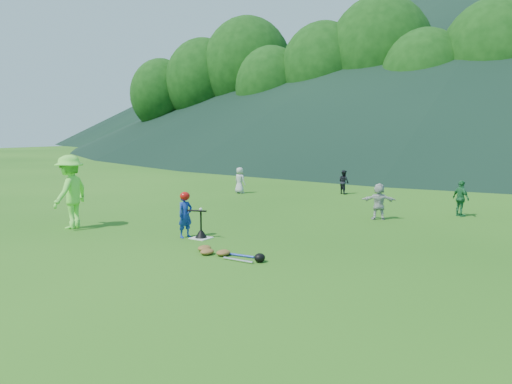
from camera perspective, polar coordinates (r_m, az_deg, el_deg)
ground at (r=12.58m, az=-6.28°, el=-5.28°), size 120.00×120.00×0.00m
home_plate at (r=12.58m, az=-6.29°, el=-5.24°), size 0.45×0.45×0.02m
baseball at (r=12.44m, az=-6.33°, el=-1.96°), size 0.08×0.08×0.08m
batter_child at (r=12.63m, az=-8.10°, el=-2.65°), size 0.35×0.46×1.13m
adult_coach at (r=14.53m, az=-20.46°, el=0.02°), size 1.14×1.48×2.01m
fielder_a at (r=21.05m, az=-1.87°, el=1.34°), size 0.58×0.43×1.09m
fielder_b at (r=21.15m, az=10.00°, el=1.13°), size 0.61×0.57×1.00m
fielder_c at (r=16.75m, az=22.37°, el=-0.69°), size 0.69×0.62×1.13m
fielder_d at (r=15.41m, az=13.86°, el=-1.05°), size 1.07×0.71×1.10m
batting_tee at (r=12.55m, az=-6.29°, el=-4.71°), size 0.30×0.30×0.68m
batter_gear at (r=12.55m, az=-8.04°, el=-0.60°), size 0.73×0.26×0.49m
equipment_pile at (r=10.85m, az=-3.80°, el=-6.94°), size 1.80×0.56×0.19m
outfield_fence at (r=38.32m, az=21.45°, el=3.75°), size 70.07×0.08×1.33m
tree_line at (r=44.29m, az=23.79°, el=13.79°), size 70.04×11.40×14.82m
distant_hills at (r=93.37m, az=24.21°, el=14.21°), size 155.00×140.00×32.00m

